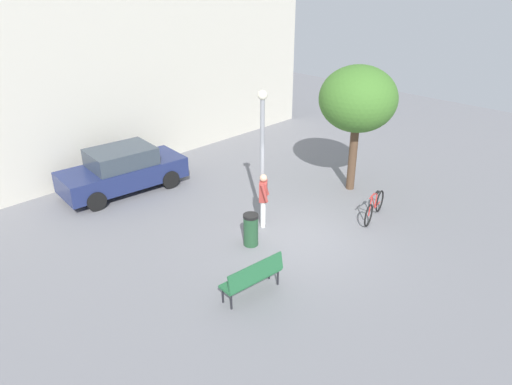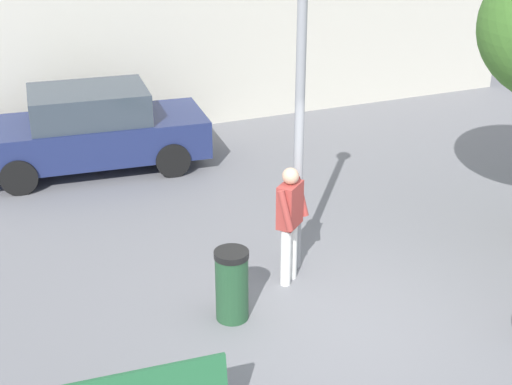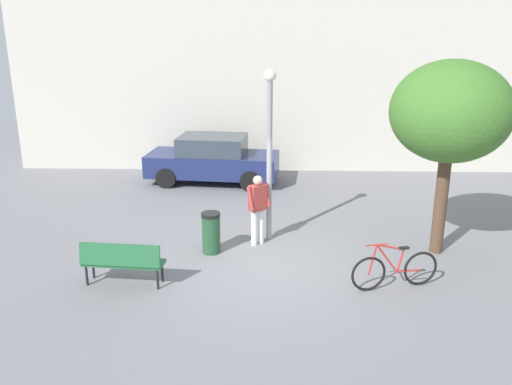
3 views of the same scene
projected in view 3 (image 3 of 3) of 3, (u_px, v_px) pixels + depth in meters
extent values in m
plane|color=slate|center=(265.00, 265.00, 11.43)|extent=(36.00, 36.00, 0.00)
cube|color=beige|center=(270.00, 50.00, 18.67)|extent=(17.79, 2.00, 8.25)
cylinder|color=gray|center=(269.00, 164.00, 12.25)|extent=(0.13, 0.13, 3.76)
sphere|color=#F2EACC|center=(270.00, 75.00, 11.65)|extent=(0.28, 0.28, 0.28)
cylinder|color=white|center=(261.00, 226.00, 12.46)|extent=(0.14, 0.14, 0.85)
cylinder|color=white|center=(254.00, 228.00, 12.35)|extent=(0.14, 0.14, 0.85)
cube|color=#9E3833|center=(258.00, 197.00, 12.19)|extent=(0.45, 0.43, 0.60)
sphere|color=tan|center=(258.00, 180.00, 12.07)|extent=(0.22, 0.22, 0.22)
cylinder|color=#9E3833|center=(267.00, 195.00, 12.29)|extent=(0.22, 0.23, 0.55)
cylinder|color=#9E3833|center=(250.00, 199.00, 11.99)|extent=(0.22, 0.23, 0.55)
cube|color=#236038|center=(124.00, 263.00, 10.47)|extent=(1.63, 0.57, 0.06)
cube|color=#236038|center=(119.00, 255.00, 10.21)|extent=(1.60, 0.26, 0.44)
cylinder|color=black|center=(93.00, 268.00, 10.77)|extent=(0.05, 0.05, 0.42)
cylinder|color=black|center=(162.00, 272.00, 10.61)|extent=(0.05, 0.05, 0.42)
cylinder|color=black|center=(87.00, 275.00, 10.47)|extent=(0.05, 0.05, 0.42)
cylinder|color=black|center=(158.00, 279.00, 10.31)|extent=(0.05, 0.05, 0.42)
cylinder|color=#513A28|center=(441.00, 204.00, 11.76)|extent=(0.28, 0.28, 2.31)
ellipsoid|color=#40732A|center=(451.00, 111.00, 11.15)|extent=(2.55, 2.55, 2.17)
torus|color=black|center=(368.00, 274.00, 10.21)|extent=(0.70, 0.23, 0.71)
torus|color=black|center=(420.00, 268.00, 10.44)|extent=(0.70, 0.23, 0.71)
cylinder|color=red|center=(387.00, 259.00, 10.20)|extent=(0.49, 0.16, 0.64)
cylinder|color=red|center=(390.00, 247.00, 10.14)|extent=(0.57, 0.18, 0.18)
cylinder|color=red|center=(400.00, 261.00, 10.28)|extent=(0.14, 0.07, 0.48)
cylinder|color=red|center=(409.00, 271.00, 10.39)|extent=(0.49, 0.16, 0.04)
cylinder|color=red|center=(373.00, 260.00, 10.13)|extent=(0.17, 0.08, 0.63)
cube|color=black|center=(404.00, 248.00, 10.21)|extent=(0.21, 0.13, 0.04)
cylinder|color=red|center=(377.00, 245.00, 10.06)|extent=(0.43, 0.14, 0.03)
cube|color=navy|center=(213.00, 164.00, 17.30)|extent=(4.35, 2.11, 0.70)
cube|color=#333D47|center=(212.00, 145.00, 17.11)|extent=(2.25, 1.77, 0.60)
cylinder|color=black|center=(257.00, 168.00, 17.98)|extent=(0.66, 0.28, 0.64)
cylinder|color=black|center=(250.00, 181.00, 16.46)|extent=(0.66, 0.28, 0.64)
cylinder|color=black|center=(180.00, 165.00, 18.31)|extent=(0.66, 0.28, 0.64)
cylinder|color=black|center=(166.00, 178.00, 16.80)|extent=(0.66, 0.28, 0.64)
cylinder|color=#234C2D|center=(211.00, 234.00, 11.94)|extent=(0.41, 0.41, 0.87)
cylinder|color=black|center=(211.00, 215.00, 11.79)|extent=(0.43, 0.43, 0.08)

